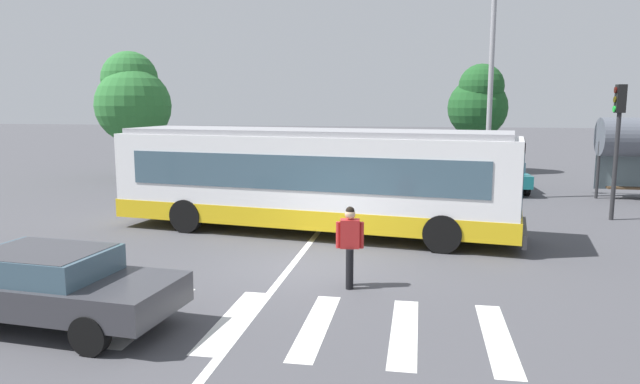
# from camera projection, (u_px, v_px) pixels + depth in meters

# --- Properties ---
(ground_plane) EXTENTS (160.00, 160.00, 0.00)m
(ground_plane) POSITION_uv_depth(u_px,v_px,m) (307.00, 268.00, 13.62)
(ground_plane) COLOR #47474C
(city_transit_bus) EXTENTS (12.23, 4.32, 3.06)m
(city_transit_bus) POSITION_uv_depth(u_px,v_px,m) (312.00, 180.00, 17.08)
(city_transit_bus) COLOR black
(city_transit_bus) RESTS_ON ground_plane
(pedestrian_crossing_street) EXTENTS (0.58, 0.41, 1.72)m
(pedestrian_crossing_street) POSITION_uv_depth(u_px,v_px,m) (350.00, 242.00, 12.05)
(pedestrian_crossing_street) COLOR black
(pedestrian_crossing_street) RESTS_ON ground_plane
(foreground_sedan) EXTENTS (4.65, 2.23, 1.35)m
(foreground_sedan) POSITION_uv_depth(u_px,v_px,m) (48.00, 283.00, 9.97)
(foreground_sedan) COLOR black
(foreground_sedan) RESTS_ON ground_plane
(parked_car_charcoal) EXTENTS (2.00, 4.57, 1.35)m
(parked_car_charcoal) POSITION_uv_depth(u_px,v_px,m) (261.00, 168.00, 27.46)
(parked_car_charcoal) COLOR black
(parked_car_charcoal) RESTS_ON ground_plane
(parked_car_red) EXTENTS (2.14, 4.62, 1.35)m
(parked_car_red) POSITION_uv_depth(u_px,v_px,m) (319.00, 169.00, 27.11)
(parked_car_red) COLOR black
(parked_car_red) RESTS_ON ground_plane
(parked_car_white) EXTENTS (2.01, 4.57, 1.35)m
(parked_car_white) POSITION_uv_depth(u_px,v_px,m) (376.00, 170.00, 26.56)
(parked_car_white) COLOR black
(parked_car_white) RESTS_ON ground_plane
(parked_car_blue) EXTENTS (2.00, 4.56, 1.35)m
(parked_car_blue) POSITION_uv_depth(u_px,v_px,m) (435.00, 171.00, 26.12)
(parked_car_blue) COLOR black
(parked_car_blue) RESTS_ON ground_plane
(parked_car_teal) EXTENTS (2.03, 4.58, 1.35)m
(parked_car_teal) POSITION_uv_depth(u_px,v_px,m) (501.00, 173.00, 25.42)
(parked_car_teal) COLOR black
(parked_car_teal) RESTS_ON ground_plane
(traffic_light_far_corner) EXTENTS (0.33, 0.32, 4.41)m
(traffic_light_far_corner) POSITION_uv_depth(u_px,v_px,m) (618.00, 129.00, 18.70)
(traffic_light_far_corner) COLOR #28282B
(traffic_light_far_corner) RESTS_ON ground_plane
(twin_arm_street_lamp) EXTENTS (5.00, 0.32, 10.41)m
(twin_arm_street_lamp) POSITION_uv_depth(u_px,v_px,m) (493.00, 37.00, 22.38)
(twin_arm_street_lamp) COLOR #939399
(twin_arm_street_lamp) RESTS_ON ground_plane
(background_tree_left) EXTENTS (3.74, 3.74, 6.38)m
(background_tree_left) POSITION_uv_depth(u_px,v_px,m) (132.00, 98.00, 29.03)
(background_tree_left) COLOR brown
(background_tree_left) RESTS_ON ground_plane
(background_tree_right) EXTENTS (3.25, 3.25, 5.90)m
(background_tree_right) POSITION_uv_depth(u_px,v_px,m) (479.00, 102.00, 31.64)
(background_tree_right) COLOR brown
(background_tree_right) RESTS_ON ground_plane
(crosswalk_painted_stripes) EXTENTS (6.54, 3.05, 0.01)m
(crosswalk_painted_stripes) POSITION_uv_depth(u_px,v_px,m) (316.00, 325.00, 10.08)
(crosswalk_painted_stripes) COLOR silver
(crosswalk_painted_stripes) RESTS_ON ground_plane
(lane_center_line) EXTENTS (0.16, 24.00, 0.01)m
(lane_center_line) POSITION_uv_depth(u_px,v_px,m) (307.00, 246.00, 15.64)
(lane_center_line) COLOR silver
(lane_center_line) RESTS_ON ground_plane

